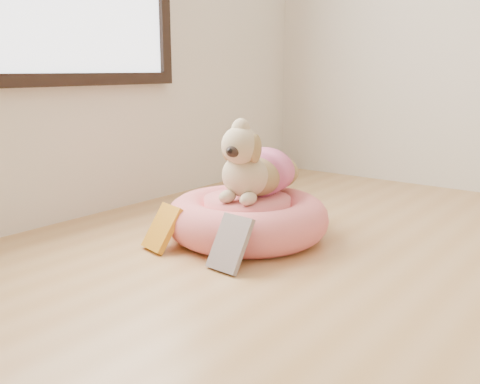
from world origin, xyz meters
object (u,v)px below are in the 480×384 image
Objects in this scene: book_yellow at (162,228)px; book_white at (230,244)px; dog at (255,156)px; pet_bed at (247,218)px.

book_yellow is 0.94× the size of book_white.
book_yellow is at bearing -127.38° from dog.
dog is 2.40× the size of book_yellow.
dog is 0.50m from book_yellow.
book_yellow is (-0.19, -0.37, -0.27)m from dog.
book_white is (0.18, -0.34, 0.01)m from pet_bed.
book_yellow is (-0.18, -0.34, 0.00)m from pet_bed.
book_yellow is at bearing -117.77° from pet_bed.
pet_bed is at bearing 121.76° from book_white.
dog reaches higher than book_yellow.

